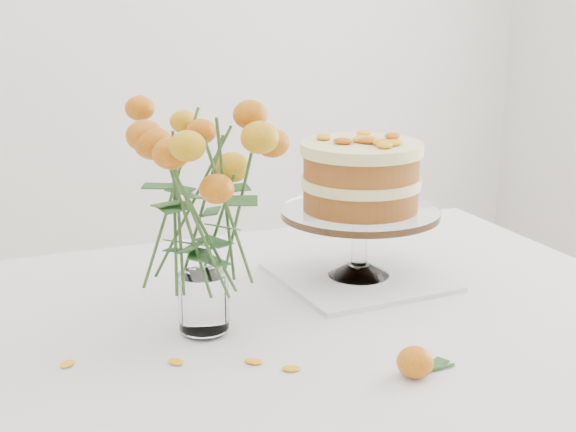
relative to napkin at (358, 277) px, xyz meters
name	(u,v)px	position (x,y,z in m)	size (l,w,h in m)	color
table	(236,372)	(-0.27, -0.11, -0.09)	(1.43, 0.93, 0.76)	tan
napkin	(358,277)	(0.00, 0.00, 0.00)	(0.27, 0.27, 0.01)	white
cake_stand	(361,183)	(0.00, 0.00, 0.17)	(0.28, 0.28, 0.25)	white
rose_vase	(200,190)	(-0.32, -0.12, 0.22)	(0.26, 0.26, 0.38)	white
loose_rose_far	(415,362)	(-0.10, -0.36, 0.02)	(0.09, 0.05, 0.04)	#BB4709
stray_petal_a	(176,362)	(-0.39, -0.21, 0.00)	(0.03, 0.02, 0.00)	#FFA810
stray_petal_b	(254,362)	(-0.29, -0.25, 0.00)	(0.03, 0.02, 0.00)	#FFA810
stray_petal_c	(291,369)	(-0.25, -0.29, 0.00)	(0.03, 0.02, 0.00)	#FFA810
stray_petal_d	(67,364)	(-0.53, -0.16, 0.00)	(0.03, 0.02, 0.00)	#FFA810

